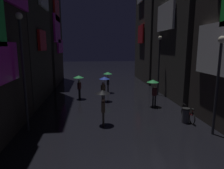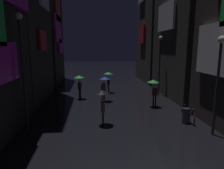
# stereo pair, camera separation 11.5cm
# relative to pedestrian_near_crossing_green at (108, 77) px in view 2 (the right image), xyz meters

# --- Properties ---
(building_left_far) EXTENTS (4.25, 7.14, 15.76)m
(building_left_far) POSITION_rel_pedestrian_near_crossing_green_xyz_m (-7.71, 6.78, 6.21)
(building_left_far) COLOR #33302D
(building_left_far) RESTS_ON ground
(pedestrian_near_crossing_green) EXTENTS (0.90, 0.90, 2.12)m
(pedestrian_near_crossing_green) POSITION_rel_pedestrian_near_crossing_green_xyz_m (0.00, 0.00, 0.00)
(pedestrian_near_crossing_green) COLOR black
(pedestrian_near_crossing_green) RESTS_ON ground
(pedestrian_midstreet_left_green) EXTENTS (0.90, 0.90, 2.12)m
(pedestrian_midstreet_left_green) POSITION_rel_pedestrian_near_crossing_green_xyz_m (3.11, -5.09, 0.00)
(pedestrian_midstreet_left_green) COLOR black
(pedestrian_midstreet_left_green) RESTS_ON ground
(pedestrian_foreground_right_blue) EXTENTS (0.90, 0.90, 2.12)m
(pedestrian_foreground_right_blue) POSITION_rel_pedestrian_near_crossing_green_xyz_m (-0.59, -3.17, 0.00)
(pedestrian_foreground_right_blue) COLOR #38332D
(pedestrian_foreground_right_blue) RESTS_ON ground
(pedestrian_far_right_green) EXTENTS (0.90, 0.90, 2.12)m
(pedestrian_far_right_green) POSITION_rel_pedestrian_near_crossing_green_xyz_m (-2.78, -2.08, 0.00)
(pedestrian_far_right_green) COLOR black
(pedestrian_far_right_green) RESTS_ON ground
(pedestrian_midstreet_centre_black) EXTENTS (0.90, 0.90, 2.12)m
(pedestrian_midstreet_centre_black) POSITION_rel_pedestrian_near_crossing_green_xyz_m (-1.03, -8.47, 0.00)
(pedestrian_midstreet_centre_black) COLOR #38332D
(pedestrian_midstreet_centre_black) RESTS_ON ground
(bicycle_parked_at_storefront) EXTENTS (0.12, 1.82, 0.96)m
(bicycle_parked_at_storefront) POSITION_rel_pedestrian_near_crossing_green_xyz_m (4.36, -8.42, -1.28)
(bicycle_parked_at_storefront) COLOR black
(bicycle_parked_at_storefront) RESTS_ON ground
(streetlamp_left_near) EXTENTS (0.36, 0.36, 6.33)m
(streetlamp_left_near) POSITION_rel_pedestrian_near_crossing_green_xyz_m (-5.24, -8.89, 2.22)
(streetlamp_left_near) COLOR #2D2D33
(streetlamp_left_near) RESTS_ON ground
(streetlamp_right_near) EXTENTS (0.36, 0.36, 5.15)m
(streetlamp_right_near) POSITION_rel_pedestrian_near_crossing_green_xyz_m (4.76, -10.43, 1.58)
(streetlamp_right_near) COLOR #2D2D33
(streetlamp_right_near) RESTS_ON ground
(streetlamp_right_far) EXTENTS (0.36, 0.36, 5.61)m
(streetlamp_right_far) POSITION_rel_pedestrian_near_crossing_green_xyz_m (4.76, -1.46, 1.83)
(streetlamp_right_far) COLOR #2D2D33
(streetlamp_right_far) RESTS_ON ground
(trash_bin) EXTENTS (0.46, 0.46, 0.93)m
(trash_bin) POSITION_rel_pedestrian_near_crossing_green_xyz_m (4.06, -8.70, -1.20)
(trash_bin) COLOR #3F3F47
(trash_bin) RESTS_ON ground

